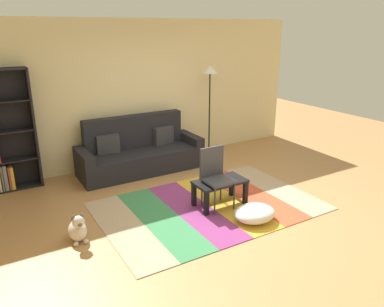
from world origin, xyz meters
TOP-DOWN VIEW (x-y plane):
  - ground_plane at (0.00, 0.00)m, footprint 14.00×14.00m
  - back_wall at (0.00, 2.55)m, footprint 6.80×0.10m
  - rug at (-0.08, 0.10)m, footprint 3.19×2.09m
  - couch at (-0.37, 2.02)m, footprint 2.26×0.80m
  - coffee_table at (0.08, 0.06)m, footprint 0.77×0.42m
  - pouf at (0.22, -0.58)m, footprint 0.60×0.49m
  - dog at (-2.01, 0.15)m, footprint 0.22×0.35m
  - standing_lamp at (1.22, 2.11)m, footprint 0.32×0.32m
  - tv_remote at (0.02, 0.11)m, footprint 0.12×0.15m
  - folding_chair at (0.00, 0.09)m, footprint 0.40×0.40m

SIDE VIEW (x-z plane):
  - ground_plane at x=0.00m, z-range 0.00..0.00m
  - rug at x=-0.08m, z-range 0.00..0.01m
  - pouf at x=0.22m, z-range 0.01..0.22m
  - dog at x=-2.01m, z-range -0.04..0.36m
  - coffee_table at x=0.08m, z-range 0.13..0.52m
  - couch at x=-0.37m, z-range -0.16..0.84m
  - tv_remote at x=0.02m, z-range 0.40..0.42m
  - folding_chair at x=0.00m, z-range 0.08..0.98m
  - back_wall at x=0.00m, z-range 0.00..2.70m
  - standing_lamp at x=1.22m, z-range 0.61..2.44m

